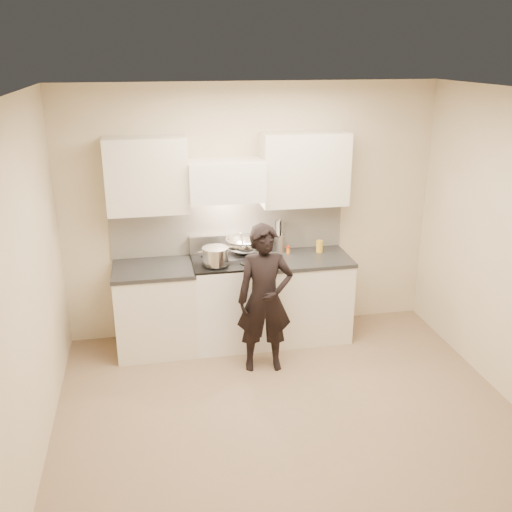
{
  "coord_description": "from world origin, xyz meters",
  "views": [
    {
      "loc": [
        -1.08,
        -4.06,
        3.0
      ],
      "look_at": [
        -0.09,
        1.05,
        1.1
      ],
      "focal_mm": 40.0,
      "sensor_mm": 36.0,
      "label": 1
    }
  ],
  "objects_px": {
    "stove": "(230,301)",
    "counter_right": "(305,296)",
    "utensil_crock": "(279,242)",
    "person": "(265,299)",
    "wok": "(244,243)"
  },
  "relations": [
    {
      "from": "utensil_crock",
      "to": "stove",
      "type": "bearing_deg",
      "value": -157.96
    },
    {
      "from": "counter_right",
      "to": "wok",
      "type": "bearing_deg",
      "value": 168.66
    },
    {
      "from": "stove",
      "to": "counter_right",
      "type": "relative_size",
      "value": 1.04
    },
    {
      "from": "stove",
      "to": "counter_right",
      "type": "xyz_separation_m",
      "value": [
        0.83,
        0.0,
        -0.01
      ]
    },
    {
      "from": "wok",
      "to": "utensil_crock",
      "type": "relative_size",
      "value": 1.44
    },
    {
      "from": "utensil_crock",
      "to": "person",
      "type": "bearing_deg",
      "value": -111.55
    },
    {
      "from": "counter_right",
      "to": "wok",
      "type": "relative_size",
      "value": 1.86
    },
    {
      "from": "stove",
      "to": "utensil_crock",
      "type": "height_order",
      "value": "utensil_crock"
    },
    {
      "from": "utensil_crock",
      "to": "person",
      "type": "xyz_separation_m",
      "value": [
        -0.33,
        -0.83,
        -0.29
      ]
    },
    {
      "from": "utensil_crock",
      "to": "person",
      "type": "relative_size",
      "value": 0.23
    },
    {
      "from": "stove",
      "to": "person",
      "type": "distance_m",
      "value": 0.7
    },
    {
      "from": "counter_right",
      "to": "wok",
      "type": "distance_m",
      "value": 0.89
    },
    {
      "from": "wok",
      "to": "utensil_crock",
      "type": "height_order",
      "value": "wok"
    },
    {
      "from": "wok",
      "to": "person",
      "type": "bearing_deg",
      "value": -84.52
    },
    {
      "from": "counter_right",
      "to": "utensil_crock",
      "type": "relative_size",
      "value": 2.68
    }
  ]
}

